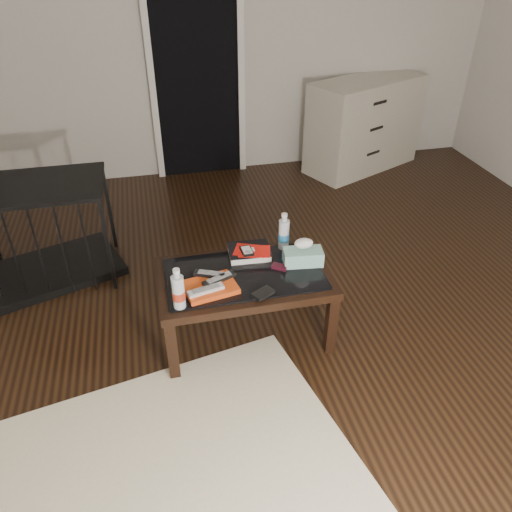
{
  "coord_description": "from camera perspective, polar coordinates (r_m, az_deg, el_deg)",
  "views": [
    {
      "loc": [
        -0.94,
        -2.35,
        2.14
      ],
      "look_at": [
        -0.4,
        -0.02,
        0.55
      ],
      "focal_mm": 35.0,
      "sensor_mm": 36.0,
      "label": 1
    }
  ],
  "objects": [
    {
      "name": "ground",
      "position": [
        3.32,
        6.76,
        -6.85
      ],
      "size": [
        5.0,
        5.0,
        0.0
      ],
      "primitive_type": "plane",
      "color": "black",
      "rests_on": "ground"
    },
    {
      "name": "room_shell",
      "position": [
        2.59,
        9.27,
        21.65
      ],
      "size": [
        5.0,
        5.0,
        5.0
      ],
      "color": "beige",
      "rests_on": "ground"
    },
    {
      "name": "doorway",
      "position": [
        4.98,
        -6.83,
        20.44
      ],
      "size": [
        0.9,
        0.08,
        2.07
      ],
      "color": "black",
      "rests_on": "ground"
    },
    {
      "name": "coffee_table",
      "position": [
        2.92,
        -1.35,
        -3.0
      ],
      "size": [
        1.0,
        0.6,
        0.46
      ],
      "color": "black",
      "rests_on": "ground"
    },
    {
      "name": "rug",
      "position": [
        2.5,
        -12.67,
        -26.15
      ],
      "size": [
        2.26,
        1.87,
        0.01
      ],
      "primitive_type": "cube",
      "rotation": [
        0.0,
        0.0,
        0.2
      ],
      "color": "beige",
      "rests_on": "ground"
    },
    {
      "name": "dresser",
      "position": [
        5.35,
        12.25,
        14.46
      ],
      "size": [
        1.3,
        0.95,
        0.9
      ],
      "rotation": [
        0.0,
        0.0,
        0.43
      ],
      "color": "beige",
      "rests_on": "ground"
    },
    {
      "name": "pet_crate",
      "position": [
        3.84,
        -22.57,
        1.0
      ],
      "size": [
        1.05,
        0.87,
        0.71
      ],
      "rotation": [
        0.0,
        0.0,
        0.34
      ],
      "color": "black",
      "rests_on": "ground"
    },
    {
      "name": "magazines",
      "position": [
        2.76,
        -5.25,
        -3.56
      ],
      "size": [
        0.31,
        0.26,
        0.03
      ],
      "primitive_type": "cube",
      "rotation": [
        0.0,
        0.0,
        0.19
      ],
      "color": "#CD4413",
      "rests_on": "coffee_table"
    },
    {
      "name": "remote_silver",
      "position": [
        2.7,
        -5.76,
        -3.85
      ],
      "size": [
        0.21,
        0.09,
        0.02
      ],
      "primitive_type": "cube",
      "rotation": [
        0.0,
        0.0,
        0.23
      ],
      "color": "silver",
      "rests_on": "magazines"
    },
    {
      "name": "remote_black_front",
      "position": [
        2.78,
        -4.23,
        -2.59
      ],
      "size": [
        0.2,
        0.13,
        0.02
      ],
      "primitive_type": "cube",
      "rotation": [
        0.0,
        0.0,
        0.42
      ],
      "color": "black",
      "rests_on": "magazines"
    },
    {
      "name": "remote_black_back",
      "position": [
        2.82,
        -5.11,
        -2.07
      ],
      "size": [
        0.2,
        0.13,
        0.02
      ],
      "primitive_type": "cube",
      "rotation": [
        0.0,
        0.0,
        -0.42
      ],
      "color": "black",
      "rests_on": "magazines"
    },
    {
      "name": "textbook",
      "position": [
        3.02,
        -0.8,
        0.46
      ],
      "size": [
        0.26,
        0.21,
        0.05
      ],
      "primitive_type": "cube",
      "rotation": [
        0.0,
        0.0,
        -0.06
      ],
      "color": "black",
      "rests_on": "coffee_table"
    },
    {
      "name": "dvd_mailers",
      "position": [
        2.99,
        -0.65,
        0.68
      ],
      "size": [
        0.23,
        0.2,
        0.01
      ],
      "primitive_type": "cube",
      "rotation": [
        0.0,
        0.0,
        -0.4
      ],
      "color": "red",
      "rests_on": "textbook"
    },
    {
      "name": "ipod",
      "position": [
        2.97,
        -1.06,
        0.6
      ],
      "size": [
        0.07,
        0.11,
        0.02
      ],
      "primitive_type": "cube",
      "rotation": [
        0.0,
        0.0,
        0.07
      ],
      "color": "black",
      "rests_on": "dvd_mailers"
    },
    {
      "name": "flip_phone",
      "position": [
        2.92,
        2.71,
        -1.24
      ],
      "size": [
        0.1,
        0.09,
        0.02
      ],
      "primitive_type": "cube",
      "rotation": [
        0.0,
        0.0,
        -0.59
      ],
      "color": "black",
      "rests_on": "coffee_table"
    },
    {
      "name": "wallet",
      "position": [
        2.71,
        0.81,
        -4.29
      ],
      "size": [
        0.14,
        0.12,
        0.02
      ],
      "primitive_type": "cube",
      "rotation": [
        0.0,
        0.0,
        0.51
      ],
      "color": "black",
      "rests_on": "coffee_table"
    },
    {
      "name": "water_bottle_left",
      "position": [
        2.6,
        -8.9,
        -3.68
      ],
      "size": [
        0.08,
        0.08,
        0.24
      ],
      "primitive_type": "cylinder",
      "rotation": [
        0.0,
        0.0,
        -0.16
      ],
      "color": "silver",
      "rests_on": "coffee_table"
    },
    {
      "name": "water_bottle_right",
      "position": [
        3.05,
        3.21,
        2.88
      ],
      "size": [
        0.07,
        0.07,
        0.24
      ],
      "primitive_type": "cylinder",
      "rotation": [
        0.0,
        0.0,
        -0.06
      ],
      "color": "silver",
      "rests_on": "coffee_table"
    },
    {
      "name": "tissue_box",
      "position": [
        2.95,
        5.38,
        -0.1
      ],
      "size": [
        0.24,
        0.15,
        0.09
      ],
      "primitive_type": "cube",
      "rotation": [
        0.0,
        0.0,
        -0.12
      ],
      "color": "#248577",
      "rests_on": "coffee_table"
    }
  ]
}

